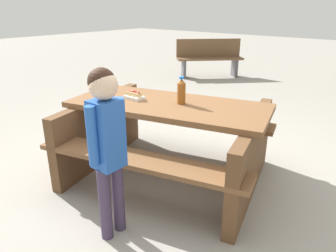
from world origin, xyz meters
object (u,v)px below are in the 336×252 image
hotdog_tray (134,96)px  soda_bottle (181,91)px  picnic_table (168,134)px  child_in_coat (107,135)px  park_bench_near (209,57)px

hotdog_tray → soda_bottle: bearing=-159.5°
picnic_table → hotdog_tray: hotdog_tray is taller
soda_bottle → child_in_coat: 0.97m
picnic_table → child_in_coat: size_ratio=1.72×
hotdog_tray → child_in_coat: size_ratio=0.15×
soda_bottle → hotdog_tray: soda_bottle is taller
hotdog_tray → park_bench_near: size_ratio=0.13×
picnic_table → park_bench_near: (2.24, -4.19, 0.00)m
soda_bottle → hotdog_tray: size_ratio=1.35×
park_bench_near → child_in_coat: bearing=115.8°
picnic_table → park_bench_near: park_bench_near is taller
soda_bottle → hotdog_tray: bearing=20.5°
picnic_table → hotdog_tray: (0.33, 0.11, 0.34)m
picnic_table → child_in_coat: 0.99m
soda_bottle → child_in_coat: (-0.12, 0.96, -0.08)m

